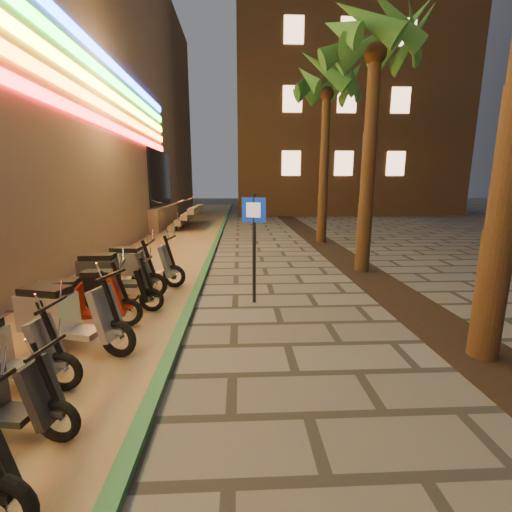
{
  "coord_description": "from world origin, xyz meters",
  "views": [
    {
      "loc": [
        0.12,
        -2.39,
        2.44
      ],
      "look_at": [
        0.4,
        3.53,
        1.2
      ],
      "focal_mm": 24.0,
      "sensor_mm": 36.0,
      "label": 1
    }
  ],
  "objects_px": {
    "scooter_7": "(64,316)",
    "scooter_11": "(139,265)",
    "pedestrian_sign": "(254,234)",
    "scooter_10": "(112,274)",
    "scooter_9": "(112,289)",
    "scooter_8": "(75,302)"
  },
  "relations": [
    {
      "from": "scooter_8",
      "to": "scooter_10",
      "type": "relative_size",
      "value": 0.92
    },
    {
      "from": "pedestrian_sign",
      "to": "scooter_10",
      "type": "distance_m",
      "value": 3.2
    },
    {
      "from": "scooter_7",
      "to": "scooter_11",
      "type": "bearing_deg",
      "value": 102.38
    },
    {
      "from": "scooter_8",
      "to": "scooter_11",
      "type": "height_order",
      "value": "scooter_11"
    },
    {
      "from": "scooter_11",
      "to": "pedestrian_sign",
      "type": "bearing_deg",
      "value": -18.3
    },
    {
      "from": "scooter_7",
      "to": "scooter_8",
      "type": "bearing_deg",
      "value": 118.15
    },
    {
      "from": "pedestrian_sign",
      "to": "scooter_8",
      "type": "height_order",
      "value": "pedestrian_sign"
    },
    {
      "from": "scooter_10",
      "to": "scooter_8",
      "type": "bearing_deg",
      "value": -90.77
    },
    {
      "from": "scooter_7",
      "to": "scooter_9",
      "type": "distance_m",
      "value": 1.59
    },
    {
      "from": "scooter_9",
      "to": "scooter_10",
      "type": "distance_m",
      "value": 0.88
    },
    {
      "from": "scooter_7",
      "to": "scooter_11",
      "type": "xyz_separation_m",
      "value": [
        0.14,
        3.28,
        -0.0
      ]
    },
    {
      "from": "scooter_9",
      "to": "scooter_10",
      "type": "relative_size",
      "value": 0.84
    },
    {
      "from": "pedestrian_sign",
      "to": "scooter_7",
      "type": "bearing_deg",
      "value": -124.64
    },
    {
      "from": "scooter_8",
      "to": "scooter_10",
      "type": "bearing_deg",
      "value": 79.69
    },
    {
      "from": "pedestrian_sign",
      "to": "scooter_10",
      "type": "bearing_deg",
      "value": -167.14
    },
    {
      "from": "scooter_8",
      "to": "scooter_10",
      "type": "xyz_separation_m",
      "value": [
        -0.0,
        1.71,
        0.05
      ]
    },
    {
      "from": "pedestrian_sign",
      "to": "scooter_9",
      "type": "xyz_separation_m",
      "value": [
        -2.75,
        -0.44,
        -0.99
      ]
    },
    {
      "from": "pedestrian_sign",
      "to": "scooter_7",
      "type": "xyz_separation_m",
      "value": [
        -2.87,
        -2.03,
        -0.91
      ]
    },
    {
      "from": "scooter_7",
      "to": "scooter_9",
      "type": "relative_size",
      "value": 1.18
    },
    {
      "from": "scooter_7",
      "to": "scooter_11",
      "type": "relative_size",
      "value": 1.0
    },
    {
      "from": "scooter_11",
      "to": "scooter_10",
      "type": "bearing_deg",
      "value": -103.59
    },
    {
      "from": "pedestrian_sign",
      "to": "scooter_7",
      "type": "height_order",
      "value": "pedestrian_sign"
    }
  ]
}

